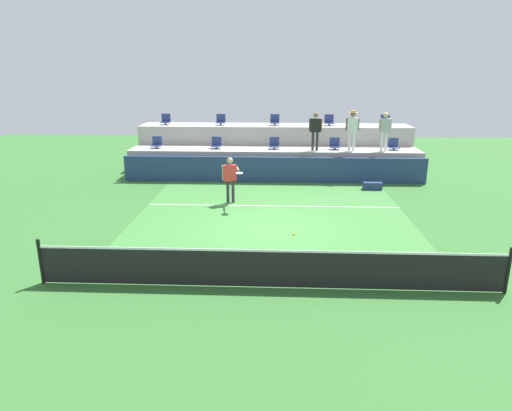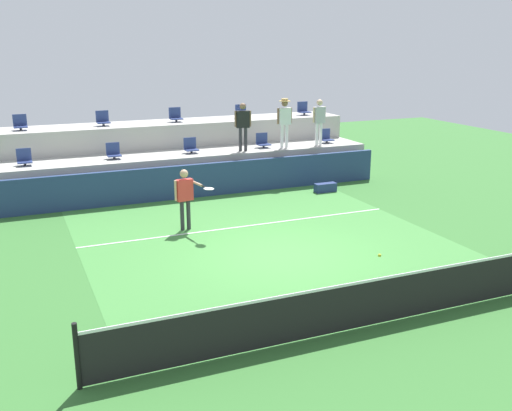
{
  "view_description": "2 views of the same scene",
  "coord_description": "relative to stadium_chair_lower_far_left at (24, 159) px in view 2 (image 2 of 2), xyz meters",
  "views": [
    {
      "loc": [
        0.15,
        -13.4,
        4.76
      ],
      "look_at": [
        -0.46,
        -0.32,
        0.83
      ],
      "focal_mm": 32.25,
      "sensor_mm": 36.0,
      "label": 1
    },
    {
      "loc": [
        -5.83,
        -12.17,
        5.01
      ],
      "look_at": [
        -0.59,
        0.12,
        1.27
      ],
      "focal_mm": 41.58,
      "sensor_mm": 36.0,
      "label": 2
    }
  ],
  "objects": [
    {
      "name": "ground_plane",
      "position": [
        5.35,
        -7.23,
        -1.46
      ],
      "size": [
        40.0,
        40.0,
        0.0
      ],
      "primitive_type": "plane",
      "color": "#336B2D"
    },
    {
      "name": "court_inner_paint",
      "position": [
        5.35,
        -6.23,
        -1.46
      ],
      "size": [
        9.0,
        10.0,
        0.01
      ],
      "primitive_type": "cube",
      "color": "#3D7F38",
      "rests_on": "ground_plane"
    },
    {
      "name": "court_service_line",
      "position": [
        5.35,
        -4.83,
        -1.46
      ],
      "size": [
        9.0,
        0.06,
        0.0
      ],
      "primitive_type": "cube",
      "color": "white",
      "rests_on": "ground_plane"
    },
    {
      "name": "tennis_net",
      "position": [
        5.35,
        -11.23,
        -0.97
      ],
      "size": [
        10.48,
        0.08,
        1.07
      ],
      "color": "black",
      "rests_on": "ground_plane"
    },
    {
      "name": "sponsor_backboard",
      "position": [
        5.35,
        -1.23,
        -0.91
      ],
      "size": [
        13.0,
        0.16,
        1.1
      ],
      "primitive_type": "cube",
      "color": "navy",
      "rests_on": "ground_plane"
    },
    {
      "name": "seating_tier_lower",
      "position": [
        5.35,
        0.07,
        -0.84
      ],
      "size": [
        13.0,
        1.8,
        1.25
      ],
      "primitive_type": "cube",
      "color": "#ADAAA3",
      "rests_on": "ground_plane"
    },
    {
      "name": "seating_tier_upper",
      "position": [
        5.35,
        1.87,
        -0.41
      ],
      "size": [
        13.0,
        1.8,
        2.1
      ],
      "primitive_type": "cube",
      "color": "#ADAAA3",
      "rests_on": "ground_plane"
    },
    {
      "name": "stadium_chair_lower_far_left",
      "position": [
        0.0,
        0.0,
        0.0
      ],
      "size": [
        0.44,
        0.4,
        0.52
      ],
      "color": "#2D2D33",
      "rests_on": "seating_tier_lower"
    },
    {
      "name": "stadium_chair_lower_left",
      "position": [
        2.73,
        0.0,
        0.0
      ],
      "size": [
        0.44,
        0.4,
        0.52
      ],
      "color": "#2D2D33",
      "rests_on": "seating_tier_lower"
    },
    {
      "name": "stadium_chair_lower_center",
      "position": [
        5.36,
        0.0,
        0.0
      ],
      "size": [
        0.44,
        0.4,
        0.52
      ],
      "color": "#2D2D33",
      "rests_on": "seating_tier_lower"
    },
    {
      "name": "stadium_chair_lower_right",
      "position": [
        8.07,
        0.0,
        0.0
      ],
      "size": [
        0.44,
        0.4,
        0.52
      ],
      "color": "#2D2D33",
      "rests_on": "seating_tier_lower"
    },
    {
      "name": "stadium_chair_lower_far_right",
      "position": [
        10.67,
        0.0,
        0.0
      ],
      "size": [
        0.44,
        0.4,
        0.52
      ],
      "color": "#2D2D33",
      "rests_on": "seating_tier_lower"
    },
    {
      "name": "stadium_chair_upper_far_left",
      "position": [
        0.03,
        1.8,
        0.85
      ],
      "size": [
        0.44,
        0.4,
        0.52
      ],
      "color": "#2D2D33",
      "rests_on": "seating_tier_upper"
    },
    {
      "name": "stadium_chair_upper_left",
      "position": [
        2.74,
        1.8,
        0.85
      ],
      "size": [
        0.44,
        0.4,
        0.52
      ],
      "color": "#2D2D33",
      "rests_on": "seating_tier_upper"
    },
    {
      "name": "stadium_chair_upper_center",
      "position": [
        5.36,
        1.8,
        0.85
      ],
      "size": [
        0.44,
        0.4,
        0.52
      ],
      "color": "#2D2D33",
      "rests_on": "seating_tier_upper"
    },
    {
      "name": "stadium_chair_upper_right",
      "position": [
        7.97,
        1.8,
        0.85
      ],
      "size": [
        0.44,
        0.4,
        0.52
      ],
      "color": "#2D2D33",
      "rests_on": "seating_tier_upper"
    },
    {
      "name": "stadium_chair_upper_far_right",
      "position": [
        10.64,
        1.8,
        0.85
      ],
      "size": [
        0.44,
        0.4,
        0.52
      ],
      "color": "#2D2D33",
      "rests_on": "seating_tier_upper"
    },
    {
      "name": "tennis_player",
      "position": [
        3.82,
        -4.5,
        -0.44
      ],
      "size": [
        0.85,
        1.16,
        1.68
      ],
      "color": "#2D2D33",
      "rests_on": "ground_plane"
    },
    {
      "name": "spectator_in_grey",
      "position": [
        7.15,
        -0.38,
        0.79
      ],
      "size": [
        0.59,
        0.27,
        1.67
      ],
      "color": "#2D2D33",
      "rests_on": "seating_tier_lower"
    },
    {
      "name": "spectator_with_hat",
      "position": [
        8.74,
        -0.38,
        0.87
      ],
      "size": [
        0.6,
        0.42,
        1.76
      ],
      "color": "white",
      "rests_on": "seating_tier_lower"
    },
    {
      "name": "spectator_leaning_on_rail",
      "position": [
        10.15,
        -0.38,
        0.79
      ],
      "size": [
        0.59,
        0.26,
        1.68
      ],
      "color": "white",
      "rests_on": "seating_tier_lower"
    },
    {
      "name": "tennis_ball",
      "position": [
        5.92,
        -10.49,
        -0.45
      ],
      "size": [
        0.07,
        0.07,
        0.07
      ],
      "color": "#CCE033"
    },
    {
      "name": "equipment_bag",
      "position": [
        9.39,
        -2.31,
        -1.31
      ],
      "size": [
        0.76,
        0.28,
        0.3
      ],
      "primitive_type": "cube",
      "color": "navy",
      "rests_on": "ground_plane"
    }
  ]
}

